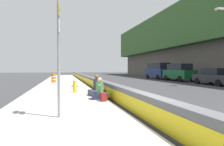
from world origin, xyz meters
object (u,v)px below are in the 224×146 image
object	(u,v)px
parked_car_fourth	(179,72)
parked_car_midline	(158,70)
fire_hydrant	(75,85)
parked_car_third	(215,76)
route_sign_post	(59,51)
construction_barrel	(54,78)
seated_person_middle	(97,89)
backpack	(104,97)
seated_person_foreground	(100,92)

from	to	relation	value
parked_car_fourth	parked_car_midline	size ratio (longest dim) A/B	0.94
fire_hydrant	parked_car_third	xyz separation A→B (m)	(3.50, -14.09, 0.27)
route_sign_post	construction_barrel	distance (m)	15.51
seated_person_middle	parked_car_third	size ratio (longest dim) A/B	0.26
fire_hydrant	parked_car_fourth	size ratio (longest dim) A/B	0.18
fire_hydrant	seated_person_middle	distance (m)	2.04
parked_car_midline	seated_person_middle	bearing A→B (deg)	142.55
seated_person_middle	backpack	xyz separation A→B (m)	(-1.96, 0.03, -0.17)
parked_car_third	parked_car_fourth	bearing A→B (deg)	0.22
fire_hydrant	backpack	xyz separation A→B (m)	(-3.66, -1.09, -0.25)
seated_person_middle	construction_barrel	size ratio (longest dim) A/B	1.24
parked_car_third	parked_car_fourth	size ratio (longest dim) A/B	0.93
route_sign_post	seated_person_middle	size ratio (longest dim) A/B	3.07
fire_hydrant	parked_car_midline	xyz separation A→B (m)	(15.26, -14.11, 0.77)
fire_hydrant	parked_car_midline	distance (m)	20.79
seated_person_foreground	backpack	distance (m)	0.70
route_sign_post	parked_car_third	xyz separation A→B (m)	(9.64, -14.94, -1.35)
seated_person_middle	construction_barrel	distance (m)	11.32
fire_hydrant	seated_person_foreground	bearing A→B (deg)	-160.82
fire_hydrant	parked_car_midline	bearing A→B (deg)	-42.76
backpack	parked_car_fourth	world-z (taller)	parked_car_fourth
seated_person_foreground	backpack	world-z (taller)	seated_person_foreground
seated_person_middle	seated_person_foreground	bearing A→B (deg)	176.18
construction_barrel	parked_car_midline	distance (m)	16.90
parked_car_fourth	parked_car_midline	distance (m)	5.74
route_sign_post	parked_car_fourth	distance (m)	21.64
parked_car_fourth	backpack	bearing A→B (deg)	135.44
fire_hydrant	parked_car_fourth	xyz separation A→B (m)	(9.52, -14.06, 0.60)
route_sign_post	seated_person_foreground	distance (m)	4.07
route_sign_post	parked_car_midline	xyz separation A→B (m)	(21.39, -14.95, -0.86)
route_sign_post	backpack	bearing A→B (deg)	-38.06
parked_car_third	parked_car_midline	world-z (taller)	parked_car_midline
seated_person_foreground	seated_person_middle	size ratio (longest dim) A/B	0.92
route_sign_post	parked_car_midline	distance (m)	26.11
seated_person_foreground	parked_car_fourth	bearing A→B (deg)	-46.20
construction_barrel	parked_car_third	xyz separation A→B (m)	(-5.77, -15.77, 0.24)
seated_person_middle	parked_car_fourth	size ratio (longest dim) A/B	0.24
fire_hydrant	parked_car_third	bearing A→B (deg)	-76.03
seated_person_foreground	backpack	size ratio (longest dim) A/B	2.70
fire_hydrant	construction_barrel	world-z (taller)	construction_barrel
fire_hydrant	route_sign_post	bearing A→B (deg)	172.12
parked_car_midline	parked_car_fourth	bearing A→B (deg)	179.58
construction_barrel	parked_car_fourth	bearing A→B (deg)	-89.12
construction_barrel	parked_car_third	world-z (taller)	parked_car_third
parked_car_third	fire_hydrant	bearing A→B (deg)	103.97
route_sign_post	seated_person_middle	xyz separation A→B (m)	(4.44, -1.97, -1.70)
parked_car_third	parked_car_fourth	world-z (taller)	parked_car_fourth
parked_car_midline	seated_person_foreground	bearing A→B (deg)	144.36
construction_barrel	parked_car_midline	size ratio (longest dim) A/B	0.18
fire_hydrant	backpack	world-z (taller)	fire_hydrant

